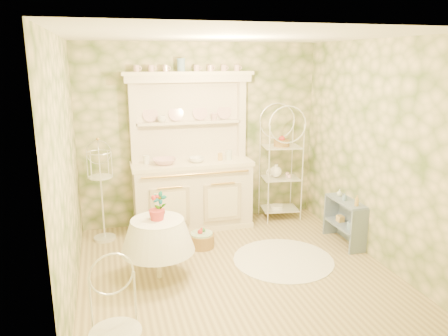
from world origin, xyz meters
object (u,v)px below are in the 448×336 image
object	(u,v)px
kitchen_dresser	(192,153)
birdcage_stand	(101,188)
side_shelf	(345,222)
floor_basket	(202,238)
bakers_rack	(281,159)
round_table	(158,246)
cafe_chair	(115,331)

from	to	relation	value
kitchen_dresser	birdcage_stand	xyz separation A→B (m)	(-1.29, -0.13, -0.39)
side_shelf	floor_basket	xyz separation A→B (m)	(-1.91, 0.39, -0.18)
bakers_rack	round_table	world-z (taller)	bakers_rack
round_table	kitchen_dresser	bearing A→B (deg)	64.15
kitchen_dresser	side_shelf	size ratio (longest dim) A/B	3.25
side_shelf	birdcage_stand	bearing A→B (deg)	154.61
birdcage_stand	side_shelf	bearing A→B (deg)	-17.54
bakers_rack	side_shelf	distance (m)	1.41
round_table	side_shelf	bearing A→B (deg)	6.67
birdcage_stand	bakers_rack	bearing A→B (deg)	3.32
cafe_chair	kitchen_dresser	bearing A→B (deg)	56.07
bakers_rack	cafe_chair	xyz separation A→B (m)	(-2.63, -3.07, -0.49)
cafe_chair	birdcage_stand	world-z (taller)	birdcage_stand
cafe_chair	birdcage_stand	bearing A→B (deg)	79.29
kitchen_dresser	floor_basket	world-z (taller)	kitchen_dresser
kitchen_dresser	round_table	bearing A→B (deg)	-115.85
side_shelf	round_table	size ratio (longest dim) A/B	0.89
floor_basket	side_shelf	bearing A→B (deg)	-11.57
side_shelf	cafe_chair	xyz separation A→B (m)	(-3.10, -1.91, 0.16)
birdcage_stand	floor_basket	world-z (taller)	birdcage_stand
kitchen_dresser	bakers_rack	size ratio (longest dim) A/B	1.20
kitchen_dresser	cafe_chair	world-z (taller)	kitchen_dresser
round_table	floor_basket	size ratio (longest dim) A/B	2.05
bakers_rack	side_shelf	xyz separation A→B (m)	(0.47, -1.16, -0.65)
kitchen_dresser	birdcage_stand	bearing A→B (deg)	-174.20
kitchen_dresser	floor_basket	xyz separation A→B (m)	(-0.03, -0.74, -1.02)
bakers_rack	side_shelf	world-z (taller)	bakers_rack
floor_basket	cafe_chair	bearing A→B (deg)	-117.28
kitchen_dresser	floor_basket	distance (m)	1.26
side_shelf	round_table	distance (m)	2.59
side_shelf	floor_basket	size ratio (longest dim) A/B	1.82
bakers_rack	round_table	distance (m)	2.62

